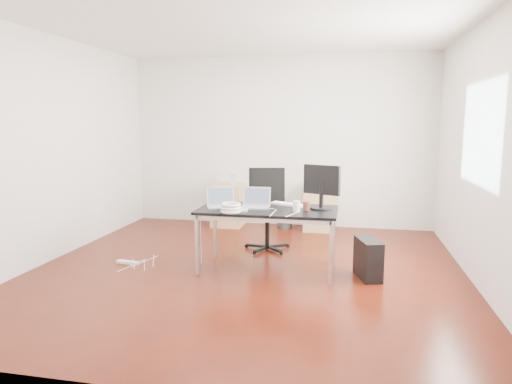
% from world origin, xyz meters
% --- Properties ---
extents(room_shell, '(5.00, 5.00, 5.00)m').
position_xyz_m(room_shell, '(0.04, 0.00, 1.40)').
color(room_shell, '#3C1006').
rests_on(room_shell, ground).
extents(desk, '(1.60, 0.80, 0.73)m').
position_xyz_m(desk, '(0.23, 0.10, 0.68)').
color(desk, black).
rests_on(desk, ground).
extents(office_chair, '(0.57, 0.59, 1.08)m').
position_xyz_m(office_chair, '(0.06, 1.00, 0.61)').
color(office_chair, black).
rests_on(office_chair, ground).
extents(filing_cabinet_left, '(0.50, 0.50, 0.70)m').
position_xyz_m(filing_cabinet_left, '(-0.82, 2.23, 0.35)').
color(filing_cabinet_left, tan).
rests_on(filing_cabinet_left, ground).
extents(filing_cabinet_right, '(0.50, 0.50, 0.70)m').
position_xyz_m(filing_cabinet_right, '(0.71, 2.23, 0.35)').
color(filing_cabinet_right, tan).
rests_on(filing_cabinet_right, ground).
extents(pc_tower, '(0.33, 0.49, 0.44)m').
position_xyz_m(pc_tower, '(1.38, 0.02, 0.22)').
color(pc_tower, black).
rests_on(pc_tower, ground).
extents(wastebasket, '(0.31, 0.31, 0.28)m').
position_xyz_m(wastebasket, '(0.13, 2.25, 0.14)').
color(wastebasket, black).
rests_on(wastebasket, ground).
extents(power_strip, '(0.30, 0.09, 0.04)m').
position_xyz_m(power_strip, '(-1.49, -0.05, 0.02)').
color(power_strip, white).
rests_on(power_strip, ground).
extents(laptop_left, '(0.40, 0.36, 0.23)m').
position_xyz_m(laptop_left, '(-0.33, 0.09, 0.79)').
color(laptop_left, silver).
rests_on(laptop_left, desk).
extents(laptop_right, '(0.34, 0.27, 0.23)m').
position_xyz_m(laptop_right, '(0.08, 0.14, 0.79)').
color(laptop_right, silver).
rests_on(laptop_right, desk).
extents(monitor, '(0.43, 0.26, 0.51)m').
position_xyz_m(monitor, '(0.84, 0.21, 1.01)').
color(monitor, black).
rests_on(monitor, desk).
extents(keyboard, '(0.46, 0.30, 0.02)m').
position_xyz_m(keyboard, '(0.43, 0.37, 0.74)').
color(keyboard, white).
rests_on(keyboard, desk).
extents(cup_white, '(0.09, 0.09, 0.12)m').
position_xyz_m(cup_white, '(0.58, -0.00, 0.79)').
color(cup_white, white).
rests_on(cup_white, desk).
extents(cup_brown, '(0.08, 0.08, 0.10)m').
position_xyz_m(cup_brown, '(0.68, 0.07, 0.78)').
color(cup_brown, '#59261E').
rests_on(cup_brown, desk).
extents(cable_coil, '(0.24, 0.24, 0.11)m').
position_xyz_m(cable_coil, '(-0.13, -0.21, 0.78)').
color(cable_coil, white).
rests_on(cable_coil, desk).
extents(power_adapter, '(0.08, 0.08, 0.03)m').
position_xyz_m(power_adapter, '(0.01, -0.13, 0.74)').
color(power_adapter, white).
rests_on(power_adapter, desk).
extents(speaker, '(0.11, 0.10, 0.18)m').
position_xyz_m(speaker, '(-0.72, 2.19, 0.79)').
color(speaker, '#9E9E9E').
rests_on(speaker, filing_cabinet_left).
extents(navy_garment, '(0.32, 0.26, 0.09)m').
position_xyz_m(navy_garment, '(0.70, 2.25, 0.74)').
color(navy_garment, black).
rests_on(navy_garment, filing_cabinet_right).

